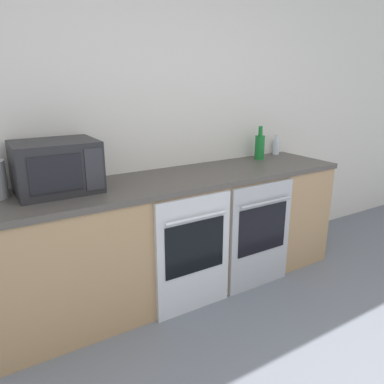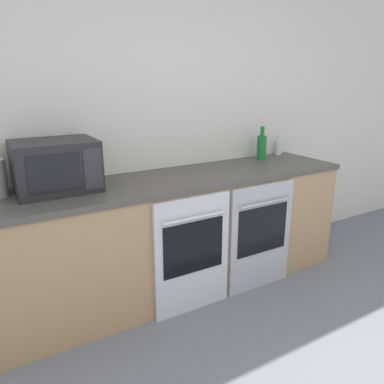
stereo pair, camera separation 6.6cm
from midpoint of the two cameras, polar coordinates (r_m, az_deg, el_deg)
name	(u,v)px [view 2 (the right image)]	position (r m, az deg, el deg)	size (l,w,h in m)	color
wall_back	(157,115)	(2.94, -4.72, 11.58)	(10.00, 0.06, 2.60)	silver
counter_back	(179,233)	(2.85, -1.29, -6.31)	(2.70, 0.64, 0.89)	tan
oven_left	(193,255)	(2.57, 0.84, -9.51)	(0.57, 0.06, 0.84)	silver
oven_right	(261,236)	(2.90, 11.09, -6.66)	(0.57, 0.06, 0.84)	#A8AAAF
microwave	(56,166)	(2.47, -19.33, 3.77)	(0.49, 0.39, 0.32)	#232326
bottle_green	(262,147)	(3.34, 11.11, 6.80)	(0.08, 0.08, 0.29)	#19722D
bottle_clear	(279,147)	(3.60, 13.56, 6.68)	(0.06, 0.06, 0.18)	silver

